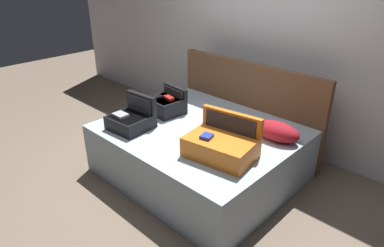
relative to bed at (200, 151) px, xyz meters
name	(u,v)px	position (x,y,z in m)	size (l,w,h in m)	color
ground_plane	(174,189)	(0.00, -0.40, -0.28)	(12.00, 12.00, 0.00)	#6B5B4C
back_wall	(272,39)	(0.00, 1.25, 1.02)	(8.00, 0.10, 2.60)	silver
bed	(200,151)	(0.00, 0.00, 0.00)	(1.92, 1.63, 0.56)	#99ADBC
headboard	(248,107)	(0.00, 0.86, 0.26)	(1.96, 0.08, 1.08)	brown
hard_case_large	(221,144)	(0.51, -0.28, 0.39)	(0.65, 0.50, 0.37)	#D16619
hard_case_medium	(132,119)	(-0.53, -0.48, 0.38)	(0.42, 0.42, 0.33)	black
hard_case_small	(166,104)	(-0.56, 0.04, 0.39)	(0.41, 0.37, 0.29)	black
pillow_near_headboard	(277,131)	(0.70, 0.34, 0.37)	(0.46, 0.25, 0.18)	maroon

